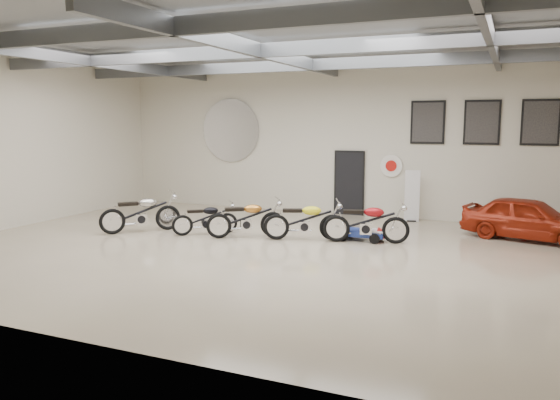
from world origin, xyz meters
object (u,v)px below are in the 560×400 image
at_px(motorcycle_yellow, 304,219).
at_px(motorcycle_red, 366,221).
at_px(vintage_car, 529,218).
at_px(go_kart, 366,231).
at_px(motorcycle_gold, 246,218).
at_px(banner_stand, 412,195).
at_px(motorcycle_black, 205,218).
at_px(motorcycle_silver, 140,212).

xyz_separation_m(motorcycle_yellow, motorcycle_red, (1.59, 0.30, 0.01)).
bearing_deg(vintage_car, go_kart, 129.52).
bearing_deg(motorcycle_gold, motorcycle_yellow, -21.66).
xyz_separation_m(banner_stand, motorcycle_black, (-4.94, -4.32, -0.39)).
distance_m(banner_stand, motorcycle_silver, 8.30).
distance_m(banner_stand, motorcycle_black, 6.57).
xyz_separation_m(motorcycle_yellow, go_kart, (1.55, 0.54, -0.28)).
bearing_deg(banner_stand, go_kart, -114.58).
bearing_deg(go_kart, motorcycle_gold, -163.96).
height_order(motorcycle_gold, motorcycle_red, motorcycle_red).
bearing_deg(banner_stand, vintage_car, -38.67).
distance_m(banner_stand, vintage_car, 3.66).
distance_m(motorcycle_yellow, go_kart, 1.67).
bearing_deg(motorcycle_yellow, vintage_car, 1.60).
bearing_deg(motorcycle_yellow, motorcycle_silver, 168.73).
height_order(motorcycle_black, motorcycle_gold, motorcycle_gold).
distance_m(motorcycle_silver, motorcycle_yellow, 4.73).
distance_m(banner_stand, motorcycle_yellow, 4.45).
bearing_deg(motorcycle_black, banner_stand, 1.91).
bearing_deg(motorcycle_silver, motorcycle_gold, -37.51).
relative_size(banner_stand, motorcycle_yellow, 0.80).
height_order(banner_stand, go_kart, banner_stand).
bearing_deg(banner_stand, motorcycle_red, -113.25).
height_order(motorcycle_silver, go_kart, motorcycle_silver).
relative_size(motorcycle_black, motorcycle_red, 0.82).
relative_size(motorcycle_red, go_kart, 1.46).
bearing_deg(motorcycle_gold, motorcycle_silver, 156.30).
xyz_separation_m(motorcycle_silver, motorcycle_black, (1.85, 0.44, -0.11)).
relative_size(motorcycle_black, go_kart, 1.20).
bearing_deg(motorcycle_yellow, motorcycle_gold, 170.08).
distance_m(motorcycle_yellow, vintage_car, 5.97).
bearing_deg(motorcycle_gold, go_kart, -17.93).
relative_size(motorcycle_silver, motorcycle_red, 1.02).
xyz_separation_m(motorcycle_silver, motorcycle_red, (6.24, 1.18, -0.01)).
bearing_deg(vintage_car, motorcycle_yellow, 127.95).
relative_size(motorcycle_silver, motorcycle_black, 1.25).
distance_m(banner_stand, go_kart, 3.44).
xyz_separation_m(motorcycle_silver, vintage_car, (10.12, 3.26, -0.00)).
xyz_separation_m(motorcycle_gold, vintage_car, (7.04, 2.72, 0.03)).
relative_size(motorcycle_black, vintage_car, 0.53).
height_order(motorcycle_yellow, vintage_car, vintage_car).
xyz_separation_m(motorcycle_red, vintage_car, (3.89, 2.08, 0.01)).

